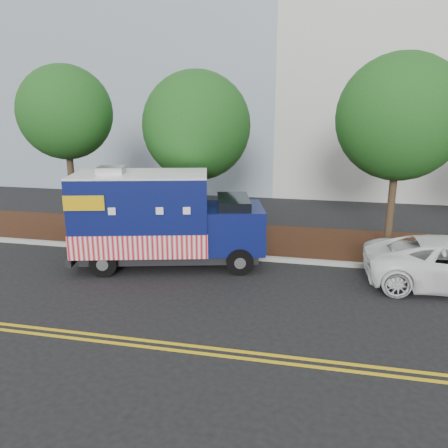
# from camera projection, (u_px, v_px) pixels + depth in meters

# --- Properties ---
(ground) EXTENTS (120.00, 120.00, 0.00)m
(ground) POSITION_uv_depth(u_px,v_px,m) (172.00, 269.00, 14.23)
(ground) COLOR black
(ground) RESTS_ON ground
(curb) EXTENTS (120.00, 0.18, 0.15)m
(curb) POSITION_uv_depth(u_px,v_px,m) (185.00, 253.00, 15.54)
(curb) COLOR #9E9E99
(curb) RESTS_ON ground
(mulch_strip) EXTENTS (120.00, 4.00, 0.15)m
(mulch_strip) POSITION_uv_depth(u_px,v_px,m) (200.00, 236.00, 17.52)
(mulch_strip) COLOR black
(mulch_strip) RESTS_ON ground
(centerline_near) EXTENTS (120.00, 0.10, 0.01)m
(centerline_near) POSITION_uv_depth(u_px,v_px,m) (110.00, 336.00, 10.03)
(centerline_near) COLOR gold
(centerline_near) RESTS_ON ground
(centerline_far) EXTENTS (120.00, 0.10, 0.01)m
(centerline_far) POSITION_uv_depth(u_px,v_px,m) (105.00, 342.00, 9.80)
(centerline_far) COLOR gold
(centerline_far) RESTS_ON ground
(tree_a) EXTENTS (3.53, 3.53, 6.66)m
(tree_a) POSITION_uv_depth(u_px,v_px,m) (65.00, 113.00, 16.49)
(tree_a) COLOR #38281C
(tree_a) RESTS_ON ground
(tree_b) EXTENTS (4.15, 4.15, 6.47)m
(tree_b) POSITION_uv_depth(u_px,v_px,m) (197.00, 126.00, 16.63)
(tree_b) COLOR #38281C
(tree_b) RESTS_ON ground
(tree_c) EXTENTS (4.25, 4.25, 6.89)m
(tree_c) POSITION_uv_depth(u_px,v_px,m) (400.00, 118.00, 14.66)
(tree_c) COLOR #38281C
(tree_c) RESTS_ON ground
(sign_post) EXTENTS (0.06, 0.06, 2.40)m
(sign_post) POSITION_uv_depth(u_px,v_px,m) (154.00, 217.00, 16.00)
(sign_post) COLOR #473828
(sign_post) RESTS_ON ground
(food_truck) EXTENTS (6.58, 3.70, 3.28)m
(food_truck) POSITION_uv_depth(u_px,v_px,m) (159.00, 221.00, 14.28)
(food_truck) COLOR black
(food_truck) RESTS_ON ground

